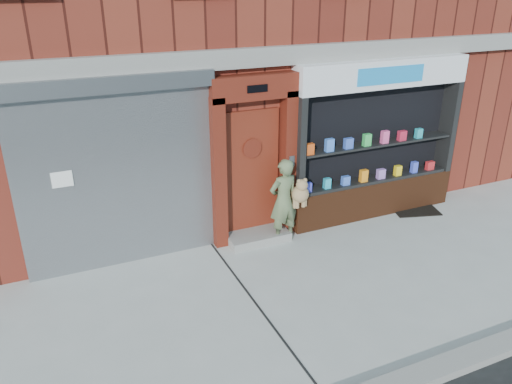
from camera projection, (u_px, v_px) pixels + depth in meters
ground at (346, 279)px, 7.74m from camera, size 80.00×80.00×0.00m
curb at (448, 366)px, 5.91m from camera, size 60.00×0.30×0.12m
shutter_bay at (116, 163)px, 7.55m from camera, size 3.10×0.30×3.04m
red_door_bay at (254, 160)px, 8.45m from camera, size 1.52×0.58×2.90m
pharmacy_bay at (376, 147)px, 9.38m from camera, size 3.50×0.41×3.00m
woman at (286, 200)px, 8.62m from camera, size 0.75×0.42×1.52m
doormat at (415, 210)px, 10.03m from camera, size 1.02×0.84×0.02m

